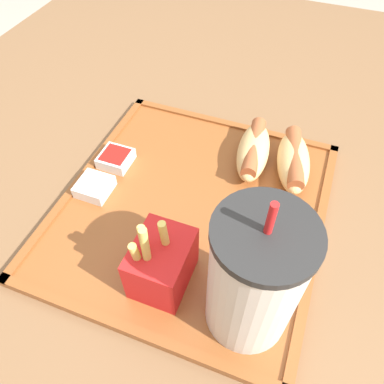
{
  "coord_description": "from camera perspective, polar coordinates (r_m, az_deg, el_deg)",
  "views": [
    {
      "loc": [
        0.33,
        0.12,
        1.14
      ],
      "look_at": [
        0.03,
        0.01,
        0.75
      ],
      "focal_mm": 35.0,
      "sensor_mm": 36.0,
      "label": 1
    }
  ],
  "objects": [
    {
      "name": "ground_plane",
      "position": [
        1.19,
        0.07,
        -22.7
      ],
      "size": [
        8.0,
        8.0,
        0.0
      ],
      "primitive_type": "plane",
      "color": "#ADA393"
    },
    {
      "name": "sauce_cup_ketchup",
      "position": [
        0.59,
        -11.54,
        5.05
      ],
      "size": [
        0.05,
        0.05,
        0.02
      ],
      "color": "silver",
      "rests_on": "food_tray"
    },
    {
      "name": "soda_cup",
      "position": [
        0.38,
        9.48,
        -12.96
      ],
      "size": [
        0.09,
        0.09,
        0.2
      ],
      "color": "silver",
      "rests_on": "food_tray"
    },
    {
      "name": "hot_dog_near",
      "position": [
        0.58,
        9.34,
        6.28
      ],
      "size": [
        0.13,
        0.06,
        0.04
      ],
      "color": "#DBB270",
      "rests_on": "food_tray"
    },
    {
      "name": "food_tray",
      "position": [
        0.53,
        0.0,
        -2.41
      ],
      "size": [
        0.38,
        0.36,
        0.01
      ],
      "color": "brown",
      "rests_on": "dining_table"
    },
    {
      "name": "dining_table",
      "position": [
        0.86,
        0.09,
        -15.6
      ],
      "size": [
        1.44,
        1.15,
        0.71
      ],
      "color": "brown",
      "rests_on": "ground_plane"
    },
    {
      "name": "fries_carton",
      "position": [
        0.43,
        -4.71,
        -10.72
      ],
      "size": [
        0.08,
        0.06,
        0.12
      ],
      "color": "red",
      "rests_on": "food_tray"
    },
    {
      "name": "sauce_cup_mayo",
      "position": [
        0.55,
        -14.66,
        0.83
      ],
      "size": [
        0.05,
        0.05,
        0.02
      ],
      "color": "silver",
      "rests_on": "food_tray"
    },
    {
      "name": "hot_dog_far",
      "position": [
        0.57,
        15.21,
        4.65
      ],
      "size": [
        0.13,
        0.07,
        0.04
      ],
      "color": "#DBB270",
      "rests_on": "food_tray"
    }
  ]
}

